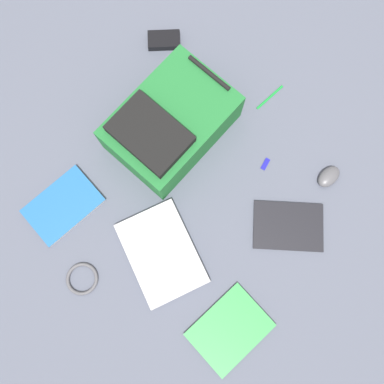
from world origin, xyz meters
The scene contains 11 objects.
ground_plane centered at (0.00, 0.00, 0.00)m, with size 3.43×3.43×0.00m, color #4C5160.
backpack centered at (-0.21, 0.16, 0.09)m, with size 0.40×0.51×0.21m.
laptop centered at (-0.01, -0.26, 0.02)m, with size 0.41×0.39×0.03m.
book_blue centered at (-0.41, -0.29, 0.01)m, with size 0.26×0.31×0.02m.
book_comic centered at (0.35, 0.06, 0.01)m, with size 0.31×0.27×0.01m.
book_red centered at (0.34, -0.37, 0.01)m, with size 0.27×0.31×0.01m.
computer_mouse centered at (0.40, 0.30, 0.02)m, with size 0.06×0.10×0.04m, color #4C4C51.
cable_coil centered at (-0.21, -0.48, 0.01)m, with size 0.12×0.12×0.01m, color #4C4C51.
power_brick centered at (-0.42, 0.48, 0.01)m, with size 0.08×0.13×0.03m, color black.
pen_black centered at (0.06, 0.48, 0.00)m, with size 0.01×0.01×0.14m, color #198C33.
usb_stick centered at (0.17, 0.23, 0.00)m, with size 0.02×0.05×0.01m, color #191999.
Camera 1 is at (0.13, -0.27, 1.55)m, focal length 39.09 mm.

